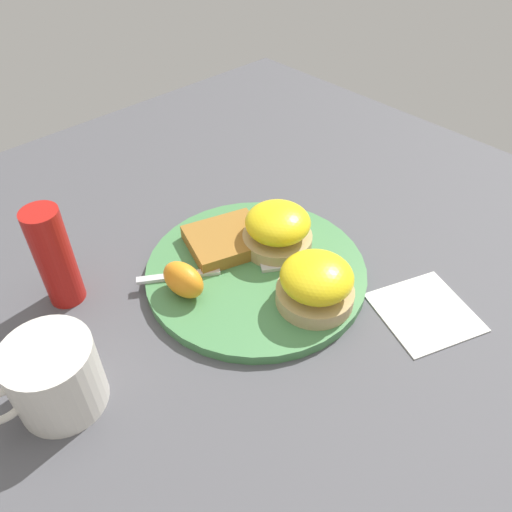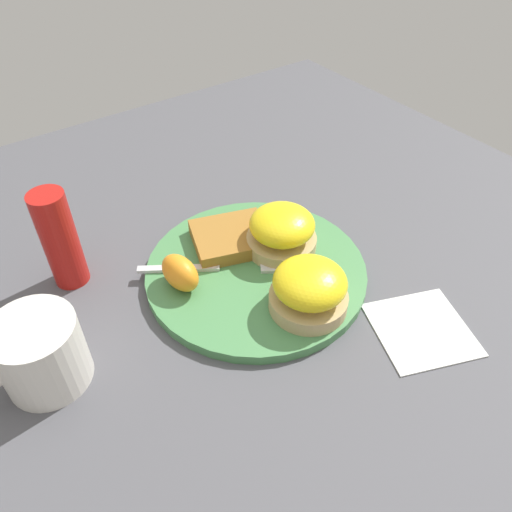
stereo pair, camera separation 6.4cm
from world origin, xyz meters
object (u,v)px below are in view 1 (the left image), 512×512
Objects in this scene: sandwich_benedict_right at (278,229)px; orange_wedge at (183,280)px; hashbrown_patty at (223,242)px; cup at (52,374)px; sandwich_benedict_left at (316,283)px; condiment_bottle at (55,257)px; fork at (226,270)px.

orange_wedge is (0.15, -0.02, -0.01)m from sandwich_benedict_right.
cup is (0.27, 0.06, 0.02)m from hashbrown_patty.
sandwich_benedict_left is 1.00× the size of sandwich_benedict_right.
cup is at bearing 1.25° from sandwich_benedict_right.
sandwich_benedict_left is at bearing 131.67° from orange_wedge.
orange_wedge is (0.09, 0.03, 0.01)m from hashbrown_patty.
orange_wedge is at bearing -172.65° from cup.
condiment_bottle is at bearing -46.91° from sandwich_benedict_left.
cup is 0.15m from condiment_bottle.
hashbrown_patty is 0.22m from condiment_bottle.
sandwich_benedict_right reaches higher than fork.
sandwich_benedict_right is 0.15m from orange_wedge.
cup is at bearing 60.16° from condiment_bottle.
condiment_bottle is (0.21, -0.23, 0.02)m from sandwich_benedict_left.
hashbrown_patty is at bearing -41.01° from sandwich_benedict_right.
sandwich_benedict_right is at bearing 138.99° from hashbrown_patty.
sandwich_benedict_left reaches higher than orange_wedge.
hashbrown_patty is at bearing -168.46° from cup.
orange_wedge is 0.44× the size of condiment_bottle.
orange_wedge is 0.33× the size of fork.
sandwich_benedict_right is 0.33m from cup.
hashbrown_patty is 0.10m from orange_wedge.
hashbrown_patty is at bearing 159.12° from condiment_bottle.
cup is at bearing 11.54° from hashbrown_patty.
sandwich_benedict_right is at bearing 173.71° from orange_wedge.
hashbrown_patty is 0.28m from cup.
orange_wedge is at bearing -48.33° from sandwich_benedict_left.
sandwich_benedict_left is 0.30m from cup.
sandwich_benedict_left is 0.13m from fork.
sandwich_benedict_left is at bearing 69.18° from sandwich_benedict_right.
hashbrown_patty is at bearing -84.00° from sandwich_benedict_left.
fork is at bearing -6.39° from sandwich_benedict_right.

